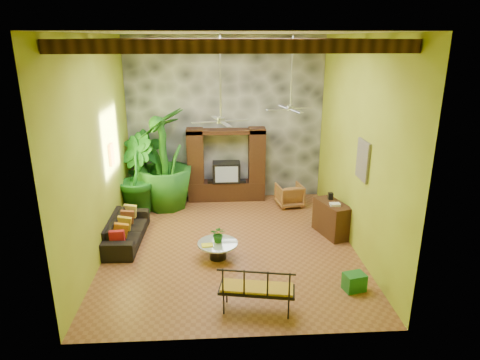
{
  "coord_description": "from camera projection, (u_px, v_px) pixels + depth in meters",
  "views": [
    {
      "loc": [
        -0.35,
        -9.62,
        4.92
      ],
      "look_at": [
        0.25,
        0.2,
        1.62
      ],
      "focal_mm": 32.0,
      "sensor_mm": 36.0,
      "label": 1
    }
  ],
  "objects": [
    {
      "name": "sofa",
      "position": [
        125.0,
        230.0,
        10.72
      ],
      "size": [
        0.94,
        2.25,
        0.65
      ],
      "primitive_type": "imported",
      "rotation": [
        0.0,
        0.0,
        1.54
      ],
      "color": "black",
      "rests_on": "ground"
    },
    {
      "name": "ground",
      "position": [
        231.0,
        244.0,
        10.69
      ],
      "size": [
        7.0,
        7.0,
        0.0
      ],
      "primitive_type": "plane",
      "color": "brown",
      "rests_on": "ground"
    },
    {
      "name": "stone_accent_wall",
      "position": [
        226.0,
        120.0,
        13.15
      ],
      "size": [
        5.98,
        0.1,
        4.98
      ],
      "primitive_type": "cube",
      "color": "#3A3B42",
      "rests_on": "ground"
    },
    {
      "name": "ceiling_fan_front",
      "position": [
        221.0,
        111.0,
        9.21
      ],
      "size": [
        1.28,
        1.28,
        1.86
      ],
      "color": "#A6A6AB",
      "rests_on": "ceiling"
    },
    {
      "name": "wall_art_mask",
      "position": [
        111.0,
        155.0,
        10.79
      ],
      "size": [
        0.06,
        0.32,
        0.55
      ],
      "primitive_type": "cube",
      "color": "yellow",
      "rests_on": "left_wall"
    },
    {
      "name": "tall_plant_a",
      "position": [
        147.0,
        169.0,
        12.89
      ],
      "size": [
        1.41,
        1.15,
        2.3
      ],
      "primitive_type": "imported",
      "rotation": [
        0.0,
        0.0,
        0.31
      ],
      "color": "#165718",
      "rests_on": "ground"
    },
    {
      "name": "wicker_armchair",
      "position": [
        289.0,
        195.0,
        13.02
      ],
      "size": [
        0.85,
        0.87,
        0.69
      ],
      "primitive_type": "imported",
      "rotation": [
        0.0,
        0.0,
        3.31
      ],
      "color": "olive",
      "rests_on": "ground"
    },
    {
      "name": "tall_plant_b",
      "position": [
        135.0,
        175.0,
        12.27
      ],
      "size": [
        1.4,
        1.54,
        2.31
      ],
      "primitive_type": "imported",
      "rotation": [
        0.0,
        0.0,
        1.92
      ],
      "color": "#19621E",
      "rests_on": "ground"
    },
    {
      "name": "ceiling_beams",
      "position": [
        229.0,
        44.0,
        9.17
      ],
      "size": [
        5.95,
        5.36,
        0.22
      ],
      "color": "#3C1F13",
      "rests_on": "ceiling"
    },
    {
      "name": "green_bin",
      "position": [
        354.0,
        282.0,
        8.7
      ],
      "size": [
        0.48,
        0.41,
        0.37
      ],
      "primitive_type": "cube",
      "rotation": [
        0.0,
        0.0,
        0.24
      ],
      "color": "#1F7735",
      "rests_on": "ground"
    },
    {
      "name": "coffee_table",
      "position": [
        218.0,
        248.0,
        9.93
      ],
      "size": [
        0.93,
        0.93,
        0.4
      ],
      "rotation": [
        0.0,
        0.0,
        -0.05
      ],
      "color": "black",
      "rests_on": "ground"
    },
    {
      "name": "yellow_tray",
      "position": [
        207.0,
        245.0,
        9.74
      ],
      "size": [
        0.28,
        0.21,
        0.03
      ],
      "primitive_type": "cube",
      "rotation": [
        0.0,
        0.0,
        0.13
      ],
      "color": "#FDFF1B",
      "rests_on": "coffee_table"
    },
    {
      "name": "wall_art_painting",
      "position": [
        363.0,
        160.0,
        9.56
      ],
      "size": [
        0.06,
        0.7,
        0.9
      ],
      "primitive_type": "cube",
      "color": "#275890",
      "rests_on": "right_wall"
    },
    {
      "name": "side_console",
      "position": [
        332.0,
        219.0,
        11.09
      ],
      "size": [
        0.81,
        1.21,
        0.89
      ],
      "primitive_type": "cube",
      "rotation": [
        0.0,
        0.0,
        0.31
      ],
      "color": "#361911",
      "rests_on": "ground"
    },
    {
      "name": "right_wall",
      "position": [
        357.0,
        145.0,
        10.06
      ],
      "size": [
        0.02,
        7.0,
        5.0
      ],
      "primitive_type": "cube",
      "color": "olive",
      "rests_on": "ground"
    },
    {
      "name": "centerpiece_plant",
      "position": [
        219.0,
        234.0,
        9.87
      ],
      "size": [
        0.42,
        0.39,
        0.4
      ],
      "primitive_type": "imported",
      "rotation": [
        0.0,
        0.0,
        -0.25
      ],
      "color": "#1E6019",
      "rests_on": "coffee_table"
    },
    {
      "name": "back_wall",
      "position": [
        225.0,
        119.0,
        13.2
      ],
      "size": [
        6.0,
        0.02,
        5.0
      ],
      "primitive_type": "cube",
      "color": "olive",
      "rests_on": "ground"
    },
    {
      "name": "ceiling_fan_back",
      "position": [
        291.0,
        100.0,
        10.83
      ],
      "size": [
        1.28,
        1.28,
        1.86
      ],
      "color": "#A6A6AB",
      "rests_on": "ceiling"
    },
    {
      "name": "entertainment_center",
      "position": [
        226.0,
        170.0,
        13.35
      ],
      "size": [
        2.4,
        0.55,
        2.3
      ],
      "color": "#32190D",
      "rests_on": "ground"
    },
    {
      "name": "tall_plant_c",
      "position": [
        164.0,
        159.0,
        12.58
      ],
      "size": [
        2.06,
        2.06,
        3.02
      ],
      "primitive_type": "imported",
      "rotation": [
        0.0,
        0.0,
        4.46
      ],
      "color": "#20641A",
      "rests_on": "ground"
    },
    {
      "name": "ceiling",
      "position": [
        229.0,
        33.0,
        9.1
      ],
      "size": [
        6.0,
        7.0,
        0.02
      ],
      "primitive_type": "cube",
      "color": "silver",
      "rests_on": "back_wall"
    },
    {
      "name": "left_wall",
      "position": [
        98.0,
        149.0,
        9.72
      ],
      "size": [
        0.02,
        7.0,
        5.0
      ],
      "primitive_type": "cube",
      "color": "olive",
      "rests_on": "ground"
    },
    {
      "name": "iron_bench",
      "position": [
        257.0,
        288.0,
        7.86
      ],
      "size": [
        1.47,
        0.76,
        0.57
      ],
      "rotation": [
        0.0,
        0.0,
        -0.18
      ],
      "color": "black",
      "rests_on": "ground"
    }
  ]
}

